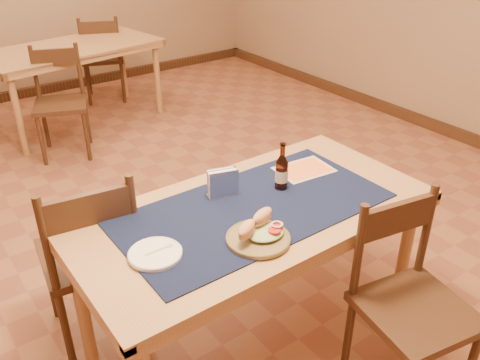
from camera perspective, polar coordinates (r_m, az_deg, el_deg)
room at (r=2.62m, az=-9.48°, el=16.77°), size 6.04×7.04×2.84m
main_table at (r=2.28m, az=1.49°, el=-5.01°), size 1.60×0.80×0.75m
placemat at (r=2.23m, az=1.52°, el=-3.19°), size 1.20×0.60×0.01m
baseboard at (r=3.19m, az=-7.52°, el=-7.64°), size 6.00×7.00×0.10m
back_table at (r=5.09m, az=-18.35°, el=13.19°), size 1.68×1.01×0.75m
chair_main_far at (r=2.49m, az=-16.43°, el=-8.06°), size 0.49×0.49×0.94m
chair_main_near at (r=2.29m, az=18.52°, el=-12.75°), size 0.49×0.49×0.91m
chair_back_near at (r=4.53m, az=-19.50°, el=8.42°), size 0.54×0.54×0.90m
chair_back_far at (r=5.70m, az=-15.19°, el=13.19°), size 0.55×0.55×0.91m
sandwich_plate at (r=2.02m, az=2.16°, el=-6.02°), size 0.26×0.26×0.10m
side_plate at (r=1.97m, az=-9.51°, el=-8.12°), size 0.21×0.21×0.02m
fork at (r=1.98m, az=-8.85°, el=-7.63°), size 0.12×0.02×0.00m
beer_bottle at (r=2.34m, az=4.70°, el=0.91°), size 0.06×0.06×0.23m
napkin_holder at (r=2.29m, az=-1.94°, el=-0.38°), size 0.15×0.09×0.13m
menu_card at (r=2.55m, az=7.21°, el=1.20°), size 0.29×0.23×0.01m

